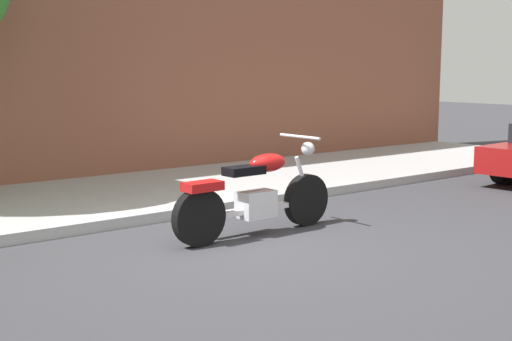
# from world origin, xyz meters

# --- Properties ---
(ground_plane) EXTENTS (60.00, 60.00, 0.00)m
(ground_plane) POSITION_xyz_m (0.00, 0.00, 0.00)
(ground_plane) COLOR #38383D
(sidewalk) EXTENTS (19.78, 3.31, 0.14)m
(sidewalk) POSITION_xyz_m (0.00, 3.27, 0.07)
(sidewalk) COLOR #ABABAB
(sidewalk) RESTS_ON ground
(motorcycle) EXTENTS (2.29, 0.70, 1.15)m
(motorcycle) POSITION_xyz_m (0.47, 0.35, 0.47)
(motorcycle) COLOR black
(motorcycle) RESTS_ON ground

